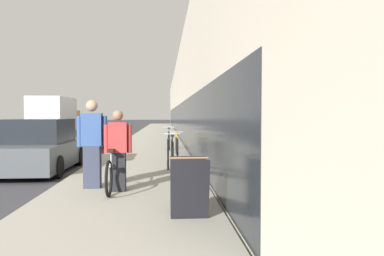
{
  "coord_description": "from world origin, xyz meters",
  "views": [
    {
      "loc": [
        6.23,
        -6.2,
        1.67
      ],
      "look_at": [
        7.52,
        11.76,
        1.01
      ],
      "focal_mm": 35.0,
      "sensor_mm": 36.0,
      "label": 1
    }
  ],
  "objects_px": {
    "tandem_bicycle": "(115,170)",
    "cruiser_bike_farthest": "(169,140)",
    "sandwich_board_sign": "(189,187)",
    "parked_sedan_curbside": "(41,148)",
    "bike_rack_hoop": "(168,150)",
    "cruiser_bike_middle": "(177,146)",
    "moving_truck": "(55,117)",
    "cruiser_bike_nearest": "(172,151)",
    "person_bystander": "(92,144)",
    "person_rider": "(118,150)",
    "vintage_roadster_curbside": "(84,142)"
  },
  "relations": [
    {
      "from": "tandem_bicycle",
      "to": "cruiser_bike_farthest",
      "type": "distance_m",
      "value": 8.64
    },
    {
      "from": "sandwich_board_sign",
      "to": "parked_sedan_curbside",
      "type": "height_order",
      "value": "parked_sedan_curbside"
    },
    {
      "from": "bike_rack_hoop",
      "to": "cruiser_bike_farthest",
      "type": "xyz_separation_m",
      "value": [
        0.08,
        5.8,
        -0.11
      ]
    },
    {
      "from": "cruiser_bike_middle",
      "to": "moving_truck",
      "type": "distance_m",
      "value": 18.08
    },
    {
      "from": "parked_sedan_curbside",
      "to": "moving_truck",
      "type": "height_order",
      "value": "moving_truck"
    },
    {
      "from": "cruiser_bike_farthest",
      "to": "cruiser_bike_nearest",
      "type": "bearing_deg",
      "value": -89.24
    },
    {
      "from": "person_bystander",
      "to": "cruiser_bike_middle",
      "type": "xyz_separation_m",
      "value": [
        1.95,
        5.96,
        -0.55
      ]
    },
    {
      "from": "person_rider",
      "to": "parked_sedan_curbside",
      "type": "relative_size",
      "value": 0.39
    },
    {
      "from": "cruiser_bike_nearest",
      "to": "moving_truck",
      "type": "height_order",
      "value": "moving_truck"
    },
    {
      "from": "vintage_roadster_curbside",
      "to": "moving_truck",
      "type": "height_order",
      "value": "moving_truck"
    },
    {
      "from": "person_bystander",
      "to": "vintage_roadster_curbside",
      "type": "relative_size",
      "value": 0.45
    },
    {
      "from": "bike_rack_hoop",
      "to": "cruiser_bike_middle",
      "type": "xyz_separation_m",
      "value": [
        0.35,
        3.28,
        -0.14
      ]
    },
    {
      "from": "tandem_bicycle",
      "to": "vintage_roadster_curbside",
      "type": "bearing_deg",
      "value": 105.57
    },
    {
      "from": "cruiser_bike_farthest",
      "to": "tandem_bicycle",
      "type": "bearing_deg",
      "value": -98.0
    },
    {
      "from": "sandwich_board_sign",
      "to": "person_rider",
      "type": "bearing_deg",
      "value": 123.14
    },
    {
      "from": "tandem_bicycle",
      "to": "cruiser_bike_nearest",
      "type": "distance_m",
      "value": 4.1
    },
    {
      "from": "bike_rack_hoop",
      "to": "cruiser_bike_nearest",
      "type": "height_order",
      "value": "cruiser_bike_nearest"
    },
    {
      "from": "person_bystander",
      "to": "cruiser_bike_nearest",
      "type": "distance_m",
      "value": 4.24
    },
    {
      "from": "person_bystander",
      "to": "sandwich_board_sign",
      "type": "xyz_separation_m",
      "value": [
        1.87,
        -2.36,
        -0.47
      ]
    },
    {
      "from": "cruiser_bike_nearest",
      "to": "cruiser_bike_middle",
      "type": "relative_size",
      "value": 0.92
    },
    {
      "from": "cruiser_bike_nearest",
      "to": "vintage_roadster_curbside",
      "type": "bearing_deg",
      "value": 124.42
    },
    {
      "from": "parked_sedan_curbside",
      "to": "person_rider",
      "type": "bearing_deg",
      "value": -53.8
    },
    {
      "from": "person_rider",
      "to": "tandem_bicycle",
      "type": "bearing_deg",
      "value": 108.95
    },
    {
      "from": "tandem_bicycle",
      "to": "person_rider",
      "type": "xyz_separation_m",
      "value": [
        0.1,
        -0.3,
        0.44
      ]
    },
    {
      "from": "sandwich_board_sign",
      "to": "moving_truck",
      "type": "relative_size",
      "value": 0.13
    },
    {
      "from": "cruiser_bike_nearest",
      "to": "cruiser_bike_farthest",
      "type": "height_order",
      "value": "cruiser_bike_farthest"
    },
    {
      "from": "person_bystander",
      "to": "parked_sedan_curbside",
      "type": "distance_m",
      "value": 3.94
    },
    {
      "from": "tandem_bicycle",
      "to": "bike_rack_hoop",
      "type": "xyz_separation_m",
      "value": [
        1.12,
        2.75,
        0.14
      ]
    },
    {
      "from": "person_bystander",
      "to": "cruiser_bike_farthest",
      "type": "xyz_separation_m",
      "value": [
        1.68,
        8.48,
        -0.51
      ]
    },
    {
      "from": "parked_sedan_curbside",
      "to": "sandwich_board_sign",
      "type": "bearing_deg",
      "value": -54.85
    },
    {
      "from": "sandwich_board_sign",
      "to": "cruiser_bike_nearest",
      "type": "bearing_deg",
      "value": 91.25
    },
    {
      "from": "cruiser_bike_middle",
      "to": "parked_sedan_curbside",
      "type": "distance_m",
      "value": 4.86
    },
    {
      "from": "vintage_roadster_curbside",
      "to": "sandwich_board_sign",
      "type": "bearing_deg",
      "value": -71.1
    },
    {
      "from": "cruiser_bike_middle",
      "to": "cruiser_bike_farthest",
      "type": "height_order",
      "value": "cruiser_bike_farthest"
    },
    {
      "from": "bike_rack_hoop",
      "to": "cruiser_bike_farthest",
      "type": "height_order",
      "value": "cruiser_bike_farthest"
    },
    {
      "from": "cruiser_bike_middle",
      "to": "person_rider",
      "type": "bearing_deg",
      "value": -102.23
    },
    {
      "from": "tandem_bicycle",
      "to": "sandwich_board_sign",
      "type": "bearing_deg",
      "value": -58.51
    },
    {
      "from": "person_rider",
      "to": "parked_sedan_curbside",
      "type": "distance_m",
      "value": 4.56
    },
    {
      "from": "cruiser_bike_middle",
      "to": "cruiser_bike_farthest",
      "type": "distance_m",
      "value": 2.54
    },
    {
      "from": "cruiser_bike_nearest",
      "to": "cruiser_bike_middle",
      "type": "height_order",
      "value": "cruiser_bike_nearest"
    },
    {
      "from": "cruiser_bike_farthest",
      "to": "cruiser_bike_middle",
      "type": "bearing_deg",
      "value": -83.84
    },
    {
      "from": "cruiser_bike_farthest",
      "to": "person_rider",
      "type": "bearing_deg",
      "value": -97.08
    },
    {
      "from": "person_bystander",
      "to": "person_rider",
      "type": "bearing_deg",
      "value": -32.84
    },
    {
      "from": "person_bystander",
      "to": "sandwich_board_sign",
      "type": "bearing_deg",
      "value": -51.53
    },
    {
      "from": "person_bystander",
      "to": "vintage_roadster_curbside",
      "type": "bearing_deg",
      "value": 103.03
    },
    {
      "from": "person_bystander",
      "to": "moving_truck",
      "type": "height_order",
      "value": "moving_truck"
    },
    {
      "from": "bike_rack_hoop",
      "to": "parked_sedan_curbside",
      "type": "distance_m",
      "value": 3.76
    },
    {
      "from": "parked_sedan_curbside",
      "to": "moving_truck",
      "type": "distance_m",
      "value": 19.0
    },
    {
      "from": "tandem_bicycle",
      "to": "vintage_roadster_curbside",
      "type": "height_order",
      "value": "tandem_bicycle"
    },
    {
      "from": "person_bystander",
      "to": "cruiser_bike_middle",
      "type": "distance_m",
      "value": 6.29
    }
  ]
}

